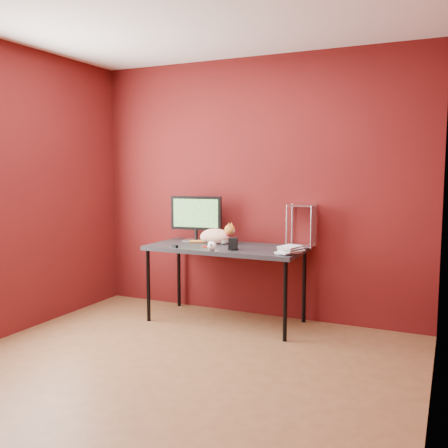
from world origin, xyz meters
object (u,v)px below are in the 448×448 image
at_px(desk, 226,251).
at_px(book_stack, 285,208).
at_px(skull_mug, 212,246).
at_px(speaker, 233,244).
at_px(cat, 216,236).
at_px(monitor, 196,216).

distance_m(desk, book_stack, 0.79).
xyz_separation_m(skull_mug, speaker, (0.17, 0.11, 0.01)).
relative_size(desk, book_stack, 1.86).
xyz_separation_m(cat, book_stack, (0.79, -0.23, 0.32)).
xyz_separation_m(desk, book_stack, (0.63, -0.12, 0.45)).
distance_m(monitor, cat, 0.32).
height_order(cat, book_stack, book_stack).
relative_size(skull_mug, book_stack, 0.11).
relative_size(desk, skull_mug, 16.81).
distance_m(monitor, book_stack, 1.09).
xyz_separation_m(desk, skull_mug, (-0.01, -0.29, 0.09)).
xyz_separation_m(desk, monitor, (-0.41, 0.17, 0.31)).
xyz_separation_m(skull_mug, book_stack, (0.64, 0.17, 0.36)).
bearing_deg(book_stack, monitor, 164.37).
height_order(cat, skull_mug, cat).
bearing_deg(book_stack, speaker, -172.98).
bearing_deg(skull_mug, speaker, 43.81).
height_order(skull_mug, book_stack, book_stack).
bearing_deg(desk, skull_mug, -92.17).
relative_size(skull_mug, speaker, 0.79).
xyz_separation_m(desk, cat, (-0.16, 0.11, 0.13)).
relative_size(speaker, book_stack, 0.14).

